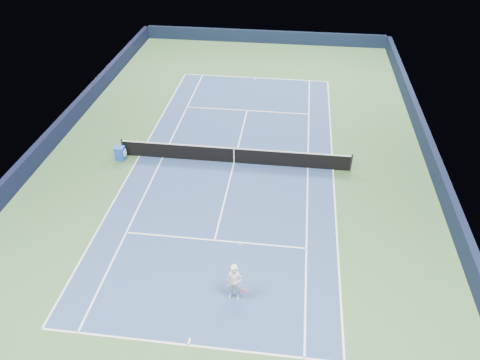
# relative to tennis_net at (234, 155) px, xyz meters

# --- Properties ---
(ground) EXTENTS (40.00, 40.00, 0.00)m
(ground) POSITION_rel_tennis_net_xyz_m (0.00, 0.00, -0.50)
(ground) COLOR #355A31
(ground) RESTS_ON ground
(wall_far) EXTENTS (22.00, 0.35, 1.10)m
(wall_far) POSITION_rel_tennis_net_xyz_m (0.00, 19.82, 0.05)
(wall_far) COLOR black
(wall_far) RESTS_ON ground
(wall_right) EXTENTS (0.35, 40.00, 1.10)m
(wall_right) POSITION_rel_tennis_net_xyz_m (10.82, 0.00, 0.05)
(wall_right) COLOR #101832
(wall_right) RESTS_ON ground
(wall_left) EXTENTS (0.35, 40.00, 1.10)m
(wall_left) POSITION_rel_tennis_net_xyz_m (-10.82, 0.00, 0.05)
(wall_left) COLOR black
(wall_left) RESTS_ON ground
(court_surface) EXTENTS (10.97, 23.77, 0.01)m
(court_surface) POSITION_rel_tennis_net_xyz_m (0.00, 0.00, -0.50)
(court_surface) COLOR navy
(court_surface) RESTS_ON ground
(baseline_far) EXTENTS (10.97, 0.08, 0.00)m
(baseline_far) POSITION_rel_tennis_net_xyz_m (0.00, 11.88, -0.50)
(baseline_far) COLOR white
(baseline_far) RESTS_ON ground
(baseline_near) EXTENTS (10.97, 0.08, 0.00)m
(baseline_near) POSITION_rel_tennis_net_xyz_m (0.00, -11.88, -0.50)
(baseline_near) COLOR white
(baseline_near) RESTS_ON ground
(sideline_doubles_right) EXTENTS (0.08, 23.77, 0.00)m
(sideline_doubles_right) POSITION_rel_tennis_net_xyz_m (5.49, 0.00, -0.50)
(sideline_doubles_right) COLOR white
(sideline_doubles_right) RESTS_ON ground
(sideline_doubles_left) EXTENTS (0.08, 23.77, 0.00)m
(sideline_doubles_left) POSITION_rel_tennis_net_xyz_m (-5.49, 0.00, -0.50)
(sideline_doubles_left) COLOR white
(sideline_doubles_left) RESTS_ON ground
(sideline_singles_right) EXTENTS (0.08, 23.77, 0.00)m
(sideline_singles_right) POSITION_rel_tennis_net_xyz_m (4.12, 0.00, -0.50)
(sideline_singles_right) COLOR white
(sideline_singles_right) RESTS_ON ground
(sideline_singles_left) EXTENTS (0.08, 23.77, 0.00)m
(sideline_singles_left) POSITION_rel_tennis_net_xyz_m (-4.12, 0.00, -0.50)
(sideline_singles_left) COLOR white
(sideline_singles_left) RESTS_ON ground
(service_line_far) EXTENTS (8.23, 0.08, 0.00)m
(service_line_far) POSITION_rel_tennis_net_xyz_m (0.00, 6.40, -0.50)
(service_line_far) COLOR white
(service_line_far) RESTS_ON ground
(service_line_near) EXTENTS (8.23, 0.08, 0.00)m
(service_line_near) POSITION_rel_tennis_net_xyz_m (0.00, -6.40, -0.50)
(service_line_near) COLOR white
(service_line_near) RESTS_ON ground
(center_service_line) EXTENTS (0.08, 12.80, 0.00)m
(center_service_line) POSITION_rel_tennis_net_xyz_m (0.00, 0.00, -0.50)
(center_service_line) COLOR white
(center_service_line) RESTS_ON ground
(center_mark_far) EXTENTS (0.08, 0.30, 0.00)m
(center_mark_far) POSITION_rel_tennis_net_xyz_m (0.00, 11.73, -0.50)
(center_mark_far) COLOR white
(center_mark_far) RESTS_ON ground
(center_mark_near) EXTENTS (0.08, 0.30, 0.00)m
(center_mark_near) POSITION_rel_tennis_net_xyz_m (0.00, -11.73, -0.50)
(center_mark_near) COLOR white
(center_mark_near) RESTS_ON ground
(tennis_net) EXTENTS (12.90, 0.10, 1.07)m
(tennis_net) POSITION_rel_tennis_net_xyz_m (0.00, 0.00, 0.00)
(tennis_net) COLOR black
(tennis_net) RESTS_ON ground
(sponsor_cube) EXTENTS (0.57, 0.48, 0.81)m
(sponsor_cube) POSITION_rel_tennis_net_xyz_m (-6.40, -0.49, -0.10)
(sponsor_cube) COLOR blue
(sponsor_cube) RESTS_ON ground
(tennis_player) EXTENTS (0.81, 1.27, 1.94)m
(tennis_player) POSITION_rel_tennis_net_xyz_m (1.35, -9.54, 0.36)
(tennis_player) COLOR silver
(tennis_player) RESTS_ON ground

